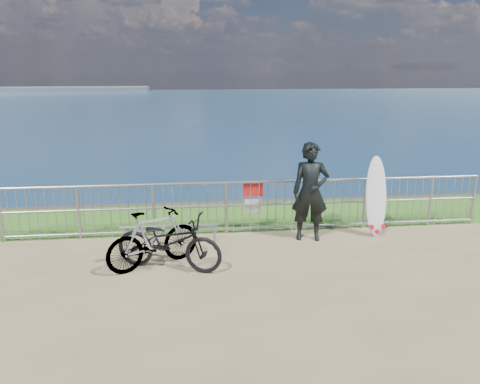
{
  "coord_description": "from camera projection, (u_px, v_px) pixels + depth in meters",
  "views": [
    {
      "loc": [
        -1.26,
        -7.73,
        3.41
      ],
      "look_at": [
        -0.26,
        1.2,
        1.0
      ],
      "focal_mm": 35.0,
      "sensor_mm": 36.0,
      "label": 1
    }
  ],
  "objects": [
    {
      "name": "bike_rack",
      "position": [
        170.0,
        228.0,
        9.22
      ],
      "size": [
        1.95,
        0.05,
        0.4
      ],
      "color": "gray",
      "rests_on": "ground"
    },
    {
      "name": "bicycle_far",
      "position": [
        153.0,
        238.0,
        8.13
      ],
      "size": [
        1.76,
        1.27,
        1.04
      ],
      "primitive_type": "imported",
      "rotation": [
        0.0,
        0.0,
        2.08
      ],
      "color": "black",
      "rests_on": "ground"
    },
    {
      "name": "grass_strip",
      "position": [
        244.0,
        216.0,
        11.02
      ],
      "size": [
        120.0,
        120.0,
        0.0
      ],
      "primitive_type": "plane",
      "color": "#306B1D",
      "rests_on": "ground"
    },
    {
      "name": "surfboard",
      "position": [
        376.0,
        199.0,
        9.64
      ],
      "size": [
        0.45,
        0.41,
        1.66
      ],
      "color": "white",
      "rests_on": "ground"
    },
    {
      "name": "surfer",
      "position": [
        310.0,
        192.0,
        9.32
      ],
      "size": [
        0.79,
        0.59,
        1.99
      ],
      "primitive_type": "imported",
      "rotation": [
        0.0,
        0.0,
        -0.16
      ],
      "color": "black",
      "rests_on": "ground"
    },
    {
      "name": "bicycle_near",
      "position": [
        169.0,
        242.0,
        8.04
      ],
      "size": [
        2.02,
        1.29,
        1.0
      ],
      "primitive_type": "imported",
      "rotation": [
        0.0,
        0.0,
        1.21
      ],
      "color": "black",
      "rests_on": "ground"
    },
    {
      "name": "railing",
      "position": [
        251.0,
        206.0,
        9.82
      ],
      "size": [
        10.06,
        0.1,
        1.13
      ],
      "color": "gray",
      "rests_on": "ground"
    },
    {
      "name": "seascape",
      "position": [
        50.0,
        91.0,
        146.34
      ],
      "size": [
        260.0,
        260.0,
        5.0
      ],
      "color": "brown",
      "rests_on": "ground"
    }
  ]
}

